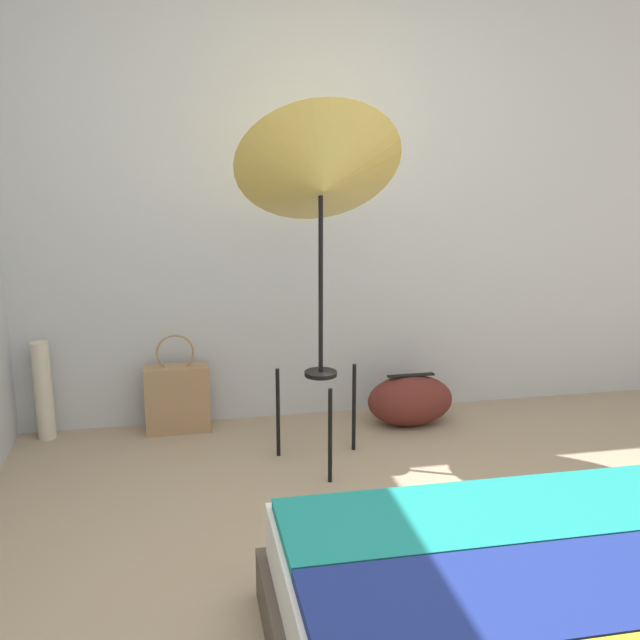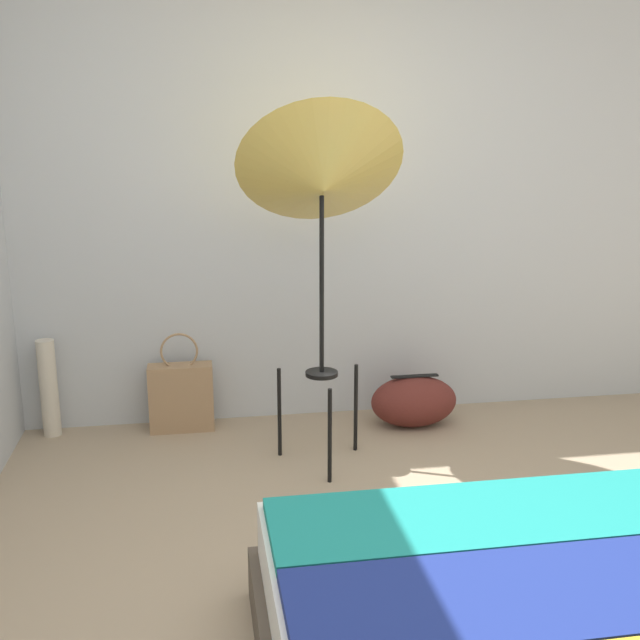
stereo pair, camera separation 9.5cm
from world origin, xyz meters
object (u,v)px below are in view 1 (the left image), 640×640
(photo_umbrella, at_px, (321,180))
(tote_bag, at_px, (177,398))
(duffel_bag, at_px, (410,400))
(paper_roll, at_px, (43,391))

(photo_umbrella, xyz_separation_m, tote_bag, (-0.69, 0.54, -1.19))
(tote_bag, distance_m, duffel_bag, 1.28)
(photo_umbrella, xyz_separation_m, paper_roll, (-1.38, 0.58, -1.11))
(photo_umbrella, bearing_deg, duffel_bag, 33.48)
(photo_umbrella, height_order, tote_bag, photo_umbrella)
(duffel_bag, xyz_separation_m, paper_roll, (-1.97, 0.19, 0.12))
(photo_umbrella, relative_size, duffel_bag, 3.59)
(paper_roll, bearing_deg, duffel_bag, -5.60)
(duffel_bag, distance_m, paper_roll, 1.98)
(photo_umbrella, bearing_deg, paper_roll, 157.24)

